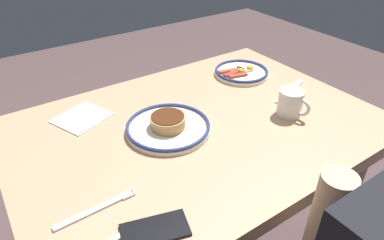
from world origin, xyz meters
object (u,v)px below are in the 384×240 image
object	(u,v)px
plate_center_pancakes	(241,72)
paper_napkin	(82,118)
fork_far	(96,209)
butter_knife	(290,91)
coffee_mug	(291,103)
cell_phone	(155,230)
plate_near_main	(168,126)

from	to	relation	value
plate_center_pancakes	paper_napkin	bearing A→B (deg)	-3.92
fork_far	butter_knife	distance (m)	0.81
plate_center_pancakes	coffee_mug	distance (m)	0.32
cell_phone	paper_napkin	world-z (taller)	cell_phone
plate_near_main	coffee_mug	bearing A→B (deg)	158.94
cell_phone	paper_napkin	xyz separation A→B (m)	(-0.02, -0.52, -0.00)
paper_napkin	coffee_mug	bearing A→B (deg)	147.76
cell_phone	plate_near_main	bearing A→B (deg)	-108.86
fork_far	butter_knife	size ratio (longest dim) A/B	0.91
fork_far	butter_knife	world-z (taller)	same
plate_near_main	butter_knife	size ratio (longest dim) A/B	1.21
cell_phone	butter_knife	bearing A→B (deg)	-142.89
coffee_mug	butter_knife	world-z (taller)	coffee_mug
plate_near_main	cell_phone	distance (m)	0.38
paper_napkin	butter_knife	distance (m)	0.74
coffee_mug	butter_knife	bearing A→B (deg)	-138.54
cell_phone	fork_far	world-z (taller)	cell_phone
coffee_mug	plate_near_main	bearing A→B (deg)	-21.06
plate_near_main	cell_phone	world-z (taller)	plate_near_main
cell_phone	coffee_mug	bearing A→B (deg)	-148.31
plate_center_pancakes	paper_napkin	world-z (taller)	plate_center_pancakes
plate_near_main	fork_far	size ratio (longest dim) A/B	1.34
plate_near_main	paper_napkin	world-z (taller)	plate_near_main
plate_near_main	fork_far	bearing A→B (deg)	31.17
coffee_mug	butter_knife	xyz separation A→B (m)	(-0.12, -0.11, -0.04)
plate_center_pancakes	cell_phone	bearing A→B (deg)	35.94
fork_far	plate_near_main	bearing A→B (deg)	-148.83
coffee_mug	butter_knife	distance (m)	0.17
fork_far	coffee_mug	bearing A→B (deg)	-176.90
plate_near_main	cell_phone	size ratio (longest dim) A/B	1.79
coffee_mug	fork_far	distance (m)	0.68
plate_near_main	coffee_mug	distance (m)	0.40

